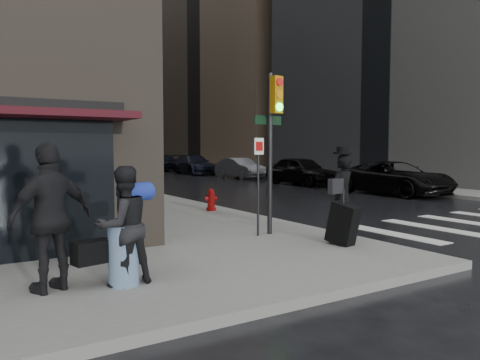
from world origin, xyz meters
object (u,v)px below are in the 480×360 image
(traffic_light, at_px, (272,131))
(parked_car_2, at_px, (240,168))
(fire_hydrant, at_px, (211,201))
(parked_car_0, at_px, (396,178))
(parked_car_4, at_px, (164,162))
(man_greycoat, at_px, (51,218))
(parked_car_3, at_px, (194,164))
(man_overcoat, at_px, (342,200))
(parked_car_5, at_px, (143,160))
(man_jeans, at_px, (122,226))
(parked_car_1, at_px, (301,171))

(traffic_light, bearing_deg, parked_car_2, 51.17)
(fire_hydrant, relative_size, parked_car_0, 0.13)
(parked_car_2, xyz_separation_m, parked_car_4, (-0.10, 12.80, 0.08))
(man_greycoat, height_order, parked_car_0, man_greycoat)
(traffic_light, height_order, parked_car_2, traffic_light)
(parked_car_2, relative_size, parked_car_3, 0.81)
(fire_hydrant, distance_m, parked_car_3, 22.56)
(man_overcoat, relative_size, parked_car_3, 0.38)
(man_overcoat, bearing_deg, parked_car_4, -117.16)
(parked_car_4, bearing_deg, man_overcoat, -107.56)
(parked_car_0, distance_m, parked_car_4, 25.60)
(parked_car_0, bearing_deg, parked_car_2, 91.37)
(parked_car_0, relative_size, parked_car_5, 1.08)
(parked_car_3, xyz_separation_m, parked_car_4, (0.19, 6.40, 0.02))
(man_jeans, distance_m, parked_car_0, 16.58)
(man_jeans, relative_size, traffic_light, 0.47)
(man_overcoat, bearing_deg, parked_car_2, -127.00)
(man_overcoat, bearing_deg, man_greycoat, -5.56)
(traffic_light, bearing_deg, parked_car_0, 18.25)
(fire_hydrant, height_order, parked_car_2, parked_car_2)
(man_overcoat, distance_m, parked_car_2, 21.81)
(man_greycoat, xyz_separation_m, parked_car_4, (15.42, 32.87, -0.38))
(traffic_light, distance_m, parked_car_5, 39.02)
(man_greycoat, relative_size, fire_hydrant, 2.98)
(fire_hydrant, xyz_separation_m, parked_car_1, (9.86, 7.65, 0.35))
(man_jeans, bearing_deg, parked_car_3, -130.03)
(man_jeans, xyz_separation_m, man_greycoat, (-0.90, 0.22, 0.16))
(parked_car_0, relative_size, parked_car_2, 1.26)
(parked_car_2, bearing_deg, fire_hydrant, -127.91)
(traffic_light, distance_m, parked_car_1, 16.02)
(parked_car_5, bearing_deg, fire_hydrant, -104.27)
(man_overcoat, distance_m, parked_car_3, 27.60)
(man_jeans, distance_m, man_greycoat, 0.94)
(parked_car_3, bearing_deg, parked_car_1, -85.49)
(man_jeans, relative_size, parked_car_5, 0.35)
(man_overcoat, xyz_separation_m, parked_car_5, (9.87, 38.75, -0.18))
(man_overcoat, height_order, parked_car_3, man_overcoat)
(man_overcoat, xyz_separation_m, parked_car_4, (9.57, 32.35, -0.21))
(fire_hydrant, relative_size, parked_car_2, 0.16)
(parked_car_4, xyz_separation_m, parked_car_5, (0.29, 6.40, 0.03))
(man_jeans, height_order, parked_car_2, man_jeans)
(parked_car_2, xyz_separation_m, parked_car_3, (-0.29, 6.40, 0.06))
(parked_car_4, bearing_deg, parked_car_0, -90.50)
(man_overcoat, xyz_separation_m, parked_car_3, (9.39, 25.95, -0.23))
(man_greycoat, bearing_deg, man_overcoat, 164.54)
(man_overcoat, bearing_deg, parked_car_0, -156.20)
(traffic_light, xyz_separation_m, parked_car_2, (10.58, 18.27, -1.77))
(fire_hydrant, bearing_deg, traffic_light, -100.17)
(parked_car_1, bearing_deg, man_jeans, -138.87)
(parked_car_0, bearing_deg, man_greycoat, -154.47)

